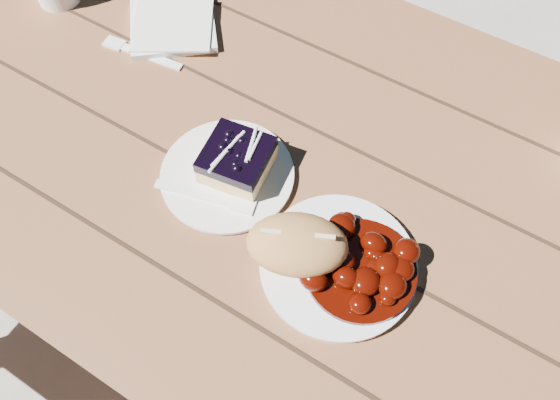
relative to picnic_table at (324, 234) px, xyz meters
The scene contains 10 objects.
ground 0.59m from the picnic_table, 90.00° to the left, with size 60.00×60.00×0.00m, color #9B968C.
picnic_table is the anchor object (origin of this frame).
main_plate 0.21m from the picnic_table, 57.29° to the right, with size 0.21×0.21×0.02m, color white.
goulash_stew 0.25m from the picnic_table, 46.29° to the right, with size 0.15×0.15×0.04m, color #3C0802, non-canonical shape.
bread_roll 0.25m from the picnic_table, 82.95° to the right, with size 0.14×0.09×0.07m, color #BD8548.
dessert_plate 0.23m from the picnic_table, 154.84° to the right, with size 0.20×0.20×0.01m, color white.
blueberry_cake 0.24m from the picnic_table, 158.57° to the right, with size 0.11×0.11×0.05m.
fork_dessert 0.27m from the picnic_table, 143.19° to the right, with size 0.03×0.16×0.01m, color white, non-canonical shape.
napkin_stack 0.47m from the picnic_table, 160.34° to the left, with size 0.15×0.15×0.01m, color white.
fork_table 0.44m from the picnic_table, behind, with size 0.03×0.16×0.01m, color white, non-canonical shape.
Camera 1 is at (0.16, -0.40, 1.46)m, focal length 35.00 mm.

